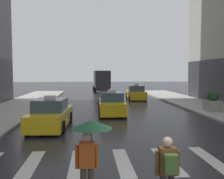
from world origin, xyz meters
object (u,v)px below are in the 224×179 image
(taxi_second, at_px, (112,104))
(planter_mid_block, at_px, (213,101))
(pedestrian_with_umbrella, at_px, (90,138))
(pedestrian_with_backpack, at_px, (168,168))
(taxi_lead, at_px, (51,115))
(taxi_third, at_px, (136,93))
(box_truck, at_px, (101,80))

(taxi_second, height_order, planter_mid_block, taxi_second)
(taxi_second, relative_size, pedestrian_with_umbrella, 2.36)
(pedestrian_with_backpack, bearing_deg, taxi_second, 90.51)
(taxi_lead, relative_size, planter_mid_block, 2.89)
(taxi_lead, xyz_separation_m, planter_mid_block, (11.42, 4.18, 0.15))
(taxi_lead, relative_size, taxi_third, 1.01)
(box_truck, distance_m, pedestrian_with_backpack, 33.62)
(box_truck, height_order, pedestrian_with_umbrella, box_truck)
(taxi_third, distance_m, planter_mid_block, 10.73)
(pedestrian_with_backpack, xyz_separation_m, planter_mid_block, (7.57, 12.86, -0.10))
(pedestrian_with_umbrella, bearing_deg, taxi_lead, 105.08)
(pedestrian_with_umbrella, bearing_deg, taxi_third, 76.87)
(box_truck, xyz_separation_m, pedestrian_with_umbrella, (-1.68, -32.99, -0.34))
(pedestrian_with_umbrella, height_order, pedestrian_with_backpack, pedestrian_with_umbrella)
(taxi_second, bearing_deg, planter_mid_block, -1.31)
(taxi_lead, bearing_deg, taxi_third, 62.49)
(taxi_lead, distance_m, box_truck, 25.25)
(taxi_lead, bearing_deg, pedestrian_with_backpack, -66.09)
(taxi_second, xyz_separation_m, pedestrian_with_backpack, (0.12, -13.04, 0.25))
(taxi_third, xyz_separation_m, pedestrian_with_backpack, (-3.50, -22.78, 0.25))
(taxi_second, bearing_deg, box_truck, 89.66)
(planter_mid_block, bearing_deg, taxi_lead, -159.91)
(box_truck, bearing_deg, pedestrian_with_backpack, -90.01)
(taxi_lead, bearing_deg, box_truck, 81.21)
(box_truck, relative_size, pedestrian_with_umbrella, 3.93)
(taxi_second, relative_size, box_truck, 0.60)
(taxi_lead, xyz_separation_m, taxi_third, (7.35, 14.10, 0.00))
(taxi_lead, distance_m, taxi_second, 5.74)
(taxi_lead, relative_size, box_truck, 0.61)
(box_truck, bearing_deg, pedestrian_with_umbrella, -92.92)
(planter_mid_block, bearing_deg, pedestrian_with_umbrella, -127.07)
(taxi_third, height_order, pedestrian_with_umbrella, pedestrian_with_umbrella)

